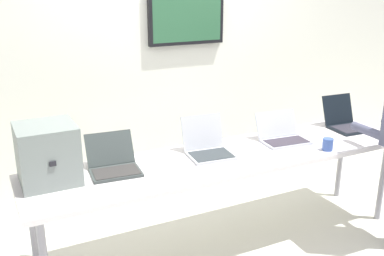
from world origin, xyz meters
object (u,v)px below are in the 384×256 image
at_px(equipment_box, 48,154).
at_px(laptop_station_1, 207,146).
at_px(laptop_station_0, 113,163).
at_px(workbench, 228,161).
at_px(laptop_station_3, 345,121).
at_px(coffee_mug, 328,144).
at_px(laptop_station_2, 282,135).

xyz_separation_m(equipment_box, laptop_station_1, (1.15, -0.03, -0.13)).
relative_size(laptop_station_0, laptop_station_1, 1.02).
xyz_separation_m(workbench, equipment_box, (-1.28, 0.12, 0.24)).
bearing_deg(laptop_station_3, equipment_box, 179.59).
bearing_deg(equipment_box, coffee_mug, -10.47).
height_order(equipment_box, laptop_station_2, equipment_box).
height_order(laptop_station_1, laptop_station_3, laptop_station_3).
relative_size(equipment_box, laptop_station_2, 0.98).
xyz_separation_m(laptop_station_0, coffee_mug, (1.59, -0.36, -0.01)).
xyz_separation_m(workbench, laptop_station_2, (0.55, 0.07, 0.10)).
bearing_deg(coffee_mug, laptop_station_1, 158.28).
xyz_separation_m(laptop_station_3, coffee_mug, (-0.53, -0.36, -0.01)).
xyz_separation_m(laptop_station_2, coffee_mug, (0.19, -0.32, -0.00)).
bearing_deg(laptop_station_2, equipment_box, 178.49).
height_order(equipment_box, laptop_station_1, equipment_box).
bearing_deg(equipment_box, laptop_station_0, -1.65).
relative_size(equipment_box, coffee_mug, 4.09).
bearing_deg(laptop_station_1, laptop_station_3, 0.40).
xyz_separation_m(laptop_station_1, coffee_mug, (0.87, -0.35, -0.01)).
height_order(laptop_station_2, coffee_mug, laptop_station_2).
height_order(equipment_box, coffee_mug, equipment_box).
relative_size(workbench, laptop_station_2, 7.69).
bearing_deg(laptop_station_0, laptop_station_3, -0.16).
relative_size(laptop_station_0, laptop_station_2, 0.99).
xyz_separation_m(equipment_box, laptop_station_2, (1.83, -0.05, -0.14)).
distance_m(equipment_box, laptop_station_0, 0.45).
distance_m(workbench, laptop_station_3, 1.28).
relative_size(laptop_station_1, laptop_station_3, 1.01).
relative_size(laptop_station_1, laptop_station_2, 0.98).
xyz_separation_m(equipment_box, laptop_station_3, (2.55, -0.02, -0.13)).
distance_m(workbench, laptop_station_0, 0.87).
relative_size(equipment_box, laptop_station_0, 0.99).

